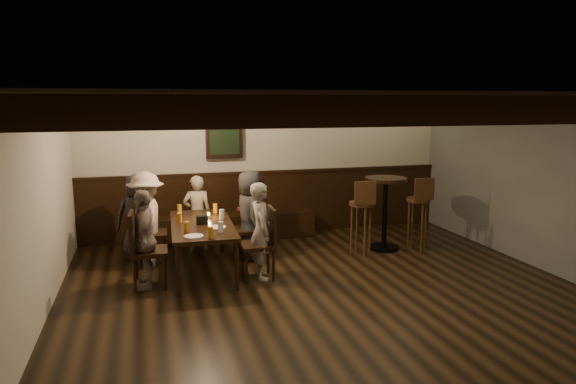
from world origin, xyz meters
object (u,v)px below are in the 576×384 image
object	(u,v)px
chair_right_near	(249,240)
person_bench_right	(255,212)
person_bench_left	(137,216)
person_left_near	(147,219)
person_right_far	(261,231)
chair_left_far	(148,264)
person_left_far	(145,239)
chair_right_far	(259,257)
person_bench_centre	(197,213)
person_right_near	(250,215)
high_top_table	(385,202)
chair_left_near	(150,245)
bar_stool_left	(361,227)
dining_table	(202,227)
bar_stool_right	(417,223)

from	to	relation	value
chair_right_near	person_bench_right	size ratio (longest dim) A/B	0.76
person_bench_left	person_left_near	world-z (taller)	person_left_near
person_left_near	person_right_far	world-z (taller)	person_left_near
chair_left_far	person_left_far	size ratio (longest dim) A/B	0.78
person_bench_left	person_left_near	distance (m)	0.48
chair_right_far	person_left_far	bearing A→B (deg)	90.00
person_bench_centre	person_right_near	distance (m)	0.96
chair_right_near	person_bench_left	xyz separation A→B (m)	(-1.60, 0.52, 0.36)
person_left_far	high_top_table	distance (m)	3.78
person_left_near	person_left_far	xyz separation A→B (m)	(-0.04, -0.90, -0.05)
chair_left_near	bar_stool_left	size ratio (longest dim) A/B	0.83
person_left_near	chair_left_far	bearing A→B (deg)	1.86
chair_left_far	person_right_near	world-z (taller)	person_right_near
dining_table	person_right_far	size ratio (longest dim) A/B	1.44
bar_stool_right	dining_table	bearing A→B (deg)	-175.90
chair_left_far	person_bench_right	bearing A→B (deg)	129.79
chair_left_far	person_left_near	world-z (taller)	person_left_near
chair_right_near	person_left_far	size ratio (longest dim) A/B	0.73
chair_left_near	chair_right_far	world-z (taller)	chair_left_near
chair_left_near	chair_left_far	xyz separation A→B (m)	(-0.04, -0.90, -0.00)
person_right_near	high_top_table	xyz separation A→B (m)	(2.17, -0.10, 0.09)
person_right_far	chair_right_far	bearing A→B (deg)	90.00
person_bench_centre	person_left_near	xyz separation A→B (m)	(-0.77, -0.57, 0.08)
chair_left_near	person_bench_centre	bearing A→B (deg)	129.77
person_right_far	chair_left_near	bearing A→B (deg)	58.54
person_bench_centre	bar_stool_left	xyz separation A→B (m)	(2.40, -0.93, -0.17)
dining_table	bar_stool_left	xyz separation A→B (m)	(2.44, 0.11, -0.20)
high_top_table	chair_right_far	bearing A→B (deg)	-160.33
person_bench_right	person_bench_centre	bearing A→B (deg)	-9.46
chair_right_near	high_top_table	xyz separation A→B (m)	(2.20, -0.10, 0.48)
person_left_near	person_left_far	distance (m)	0.90
person_bench_right	person_left_far	distance (m)	2.13
person_bench_right	person_right_far	size ratio (longest dim) A/B	0.94
chair_right_far	person_left_far	distance (m)	1.51
chair_left_near	person_bench_left	bearing A→B (deg)	-158.29
chair_left_near	person_left_far	xyz separation A→B (m)	(-0.07, -0.90, 0.33)
dining_table	chair_left_near	size ratio (longest dim) A/B	1.90
dining_table	chair_right_near	xyz separation A→B (m)	(0.74, 0.42, -0.35)
chair_left_near	bar_stool_right	bearing A→B (deg)	88.03
chair_right_near	person_left_far	world-z (taller)	person_left_far
chair_right_far	person_left_near	xyz separation A→B (m)	(-1.43, 0.96, 0.39)
chair_left_far	chair_right_near	xyz separation A→B (m)	(1.48, 0.84, -0.02)
person_bench_centre	person_left_far	bearing A→B (deg)	63.43
person_left_far	chair_left_far	bearing A→B (deg)	90.00
bar_stool_left	person_left_near	bearing A→B (deg)	179.79
person_right_far	person_left_far	bearing A→B (deg)	90.00
dining_table	person_bench_right	distance (m)	1.27
person_bench_left	bar_stool_left	distance (m)	3.41
high_top_table	person_bench_right	bearing A→B (deg)	164.90
chair_left_near	person_bench_centre	distance (m)	0.99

